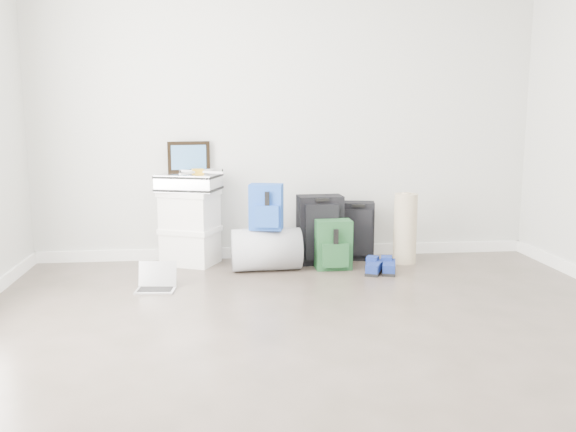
{
  "coord_description": "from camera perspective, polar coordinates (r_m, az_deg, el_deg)",
  "views": [
    {
      "loc": [
        -0.59,
        -2.97,
        1.31
      ],
      "look_at": [
        -0.05,
        1.9,
        0.48
      ],
      "focal_mm": 38.0,
      "sensor_mm": 36.0,
      "label": 1
    }
  ],
  "objects": [
    {
      "name": "duffel_bag",
      "position": [
        5.14,
        -2.05,
        -3.15
      ],
      "size": [
        0.59,
        0.38,
        0.36
      ],
      "primitive_type": "cylinder",
      "rotation": [
        0.0,
        1.57,
        0.05
      ],
      "color": "gray",
      "rests_on": "ground"
    },
    {
      "name": "large_suitcase",
      "position": [
        5.35,
        3.0,
        -1.29
      ],
      "size": [
        0.4,
        0.27,
        0.6
      ],
      "rotation": [
        0.0,
        0.0,
        0.04
      ],
      "color": "black",
      "rests_on": "ground"
    },
    {
      "name": "green_backpack",
      "position": [
        5.18,
        4.27,
        -2.77
      ],
      "size": [
        0.31,
        0.23,
        0.42
      ],
      "rotation": [
        0.0,
        0.0,
        0.02
      ],
      "color": "#153A1A",
      "rests_on": "ground"
    },
    {
      "name": "painting",
      "position": [
        5.41,
        -9.26,
        5.45
      ],
      "size": [
        0.37,
        0.09,
        0.28
      ],
      "rotation": [
        0.0,
        0.0,
        0.19
      ],
      "color": "black",
      "rests_on": "briefcase"
    },
    {
      "name": "ground",
      "position": [
        3.3,
        4.64,
        -13.84
      ],
      "size": [
        5.0,
        5.0,
        0.0
      ],
      "primitive_type": "plane",
      "color": "#3D352C",
      "rests_on": "ground"
    },
    {
      "name": "blue_backpack",
      "position": [
        5.04,
        -2.05,
        0.78
      ],
      "size": [
        0.3,
        0.25,
        0.38
      ],
      "rotation": [
        0.0,
        0.0,
        -0.23
      ],
      "color": "#173698",
      "rests_on": "duffel_bag"
    },
    {
      "name": "rolled_rug",
      "position": [
        5.46,
        10.91,
        -1.16
      ],
      "size": [
        0.2,
        0.2,
        0.62
      ],
      "primitive_type": "cylinder",
      "color": "tan",
      "rests_on": "ground"
    },
    {
      "name": "briefcase",
      "position": [
        5.33,
        -9.26,
        3.13
      ],
      "size": [
        0.59,
        0.5,
        0.14
      ],
      "primitive_type": "cube",
      "rotation": [
        0.0,
        0.0,
        -0.31
      ],
      "color": "#B2B2B7",
      "rests_on": "boxes_stack"
    },
    {
      "name": "boxes_stack",
      "position": [
        5.39,
        -9.14,
        -1.04
      ],
      "size": [
        0.57,
        0.52,
        0.65
      ],
      "rotation": [
        0.0,
        0.0,
        -0.43
      ],
      "color": "white",
      "rests_on": "ground"
    },
    {
      "name": "room_envelope",
      "position": [
        3.07,
        5.02,
        17.25
      ],
      "size": [
        4.52,
        5.02,
        2.71
      ],
      "color": "beige",
      "rests_on": "ground"
    },
    {
      "name": "drone",
      "position": [
        5.3,
        -8.43,
        4.14
      ],
      "size": [
        0.44,
        0.44,
        0.05
      ],
      "rotation": [
        0.0,
        0.0,
        0.22
      ],
      "color": "gold",
      "rests_on": "briefcase"
    },
    {
      "name": "laptop",
      "position": [
        4.71,
        -12.22,
        -6.16
      ],
      "size": [
        0.3,
        0.23,
        0.2
      ],
      "rotation": [
        0.0,
        0.0,
        -0.1
      ],
      "color": "silver",
      "rests_on": "ground"
    },
    {
      "name": "carry_on",
      "position": [
        5.54,
        6.33,
        -1.37
      ],
      "size": [
        0.36,
        0.27,
        0.52
      ],
      "rotation": [
        0.0,
        0.0,
        -0.19
      ],
      "color": "black",
      "rests_on": "ground"
    },
    {
      "name": "shoes",
      "position": [
        5.13,
        8.78,
        -4.8
      ],
      "size": [
        0.32,
        0.29,
        0.09
      ],
      "rotation": [
        0.0,
        0.0,
        -0.39
      ],
      "color": "black",
      "rests_on": "ground"
    }
  ]
}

